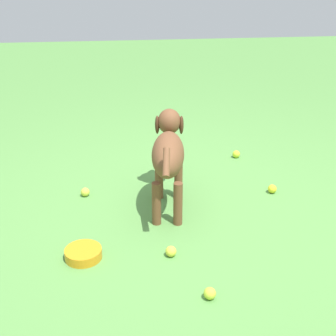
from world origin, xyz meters
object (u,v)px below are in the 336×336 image
Objects in this scene: dog at (168,152)px; tennis_ball_1 at (171,251)px; tennis_ball_3 at (236,154)px; tennis_ball_0 at (210,293)px; tennis_ball_4 at (85,192)px; tennis_ball_2 at (272,189)px; water_bowl at (83,254)px.

dog reaches higher than tennis_ball_1.
tennis_ball_3 is (-0.70, -0.79, -0.38)m from dog.
tennis_ball_0 is 1.00× the size of tennis_ball_1.
tennis_ball_0 is at bearing 119.75° from tennis_ball_4.
dog is 14.07× the size of tennis_ball_4.
dog is at bearing 48.46° from tennis_ball_3.
tennis_ball_2 is (-0.80, -0.11, -0.38)m from dog.
tennis_ball_4 is (1.29, 0.57, 0.00)m from tennis_ball_3.
dog is at bearing 159.73° from tennis_ball_4.
tennis_ball_3 is 1.85m from water_bowl.
tennis_ball_1 is 1.00× the size of tennis_ball_3.
water_bowl is (1.37, 0.67, -0.00)m from tennis_ball_2.
water_bowl is at bearing 25.91° from tennis_ball_2.
tennis_ball_2 is 1.00× the size of tennis_ball_3.
tennis_ball_0 is 1.00× the size of tennis_ball_2.
tennis_ball_3 reaches higher than water_bowl.
tennis_ball_0 is 0.80m from water_bowl.
tennis_ball_4 is at bearing 23.67° from tennis_ball_3.
tennis_ball_0 is at bearing 111.42° from tennis_ball_1.
dog is 0.89m from tennis_ball_2.
tennis_ball_3 is at bearing -81.20° from tennis_ball_2.
tennis_ball_1 and tennis_ball_4 have the same top height.
water_bowl is at bearing -4.62° from tennis_ball_1.
tennis_ball_1 is 1.00× the size of tennis_ball_4.
dog is 0.89m from water_bowl.
tennis_ball_4 is (0.59, -0.22, -0.38)m from dog.
tennis_ball_2 and tennis_ball_4 have the same top height.
tennis_ball_1 is (0.05, 0.60, -0.38)m from dog.
tennis_ball_0 is 1.00× the size of tennis_ball_3.
dog is at bearing -95.16° from tennis_ball_1.
tennis_ball_2 is (-0.70, -1.11, 0.00)m from tennis_ball_0.
tennis_ball_0 is 1.40m from tennis_ball_4.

